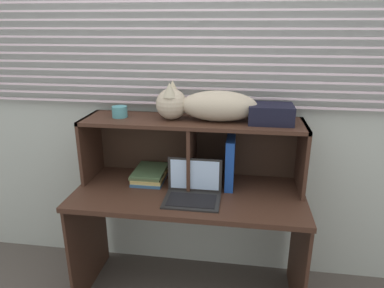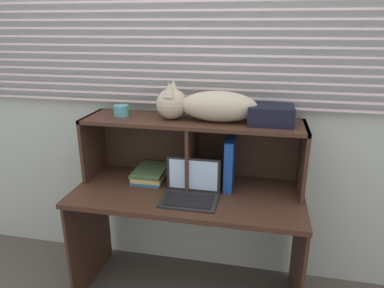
% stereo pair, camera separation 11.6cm
% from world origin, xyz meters
% --- Properties ---
extents(back_panel_with_blinds, '(4.40, 0.08, 2.50)m').
position_xyz_m(back_panel_with_blinds, '(0.00, 0.55, 1.26)').
color(back_panel_with_blinds, '#ACB9B3').
rests_on(back_panel_with_blinds, ground).
extents(desk, '(1.34, 0.60, 0.73)m').
position_xyz_m(desk, '(0.00, 0.21, 0.58)').
color(desk, '#3C251B').
rests_on(desk, ground).
extents(hutch_shelf_unit, '(1.31, 0.32, 0.40)m').
position_xyz_m(hutch_shelf_unit, '(0.00, 0.37, 1.01)').
color(hutch_shelf_unit, '#3C251B').
rests_on(hutch_shelf_unit, desk).
extents(cat, '(0.77, 0.20, 0.22)m').
position_xyz_m(cat, '(0.08, 0.34, 1.22)').
color(cat, '#B2A790').
rests_on(cat, hutch_shelf_unit).
extents(laptop, '(0.31, 0.23, 0.21)m').
position_xyz_m(laptop, '(0.04, 0.13, 0.77)').
color(laptop, black).
rests_on(laptop, desk).
extents(binder_upright, '(0.05, 0.24, 0.31)m').
position_xyz_m(binder_upright, '(0.23, 0.34, 0.88)').
color(binder_upright, '#184099').
rests_on(binder_upright, desk).
extents(book_stack, '(0.20, 0.27, 0.07)m').
position_xyz_m(book_stack, '(-0.27, 0.34, 0.77)').
color(book_stack, '#315983').
rests_on(book_stack, desk).
extents(small_basket, '(0.09, 0.09, 0.07)m').
position_xyz_m(small_basket, '(-0.44, 0.34, 1.16)').
color(small_basket, teal).
rests_on(small_basket, hutch_shelf_unit).
extents(storage_box, '(0.25, 0.19, 0.11)m').
position_xyz_m(storage_box, '(0.45, 0.34, 1.18)').
color(storage_box, black).
rests_on(storage_box, hutch_shelf_unit).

